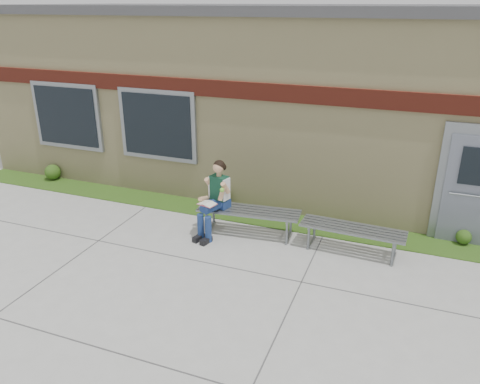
% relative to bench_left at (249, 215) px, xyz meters
% --- Properties ---
extents(ground, '(80.00, 80.00, 0.00)m').
position_rel_bench_left_xyz_m(ground, '(0.40, -1.82, -0.40)').
color(ground, '#9E9E99').
rests_on(ground, ground).
extents(grass_strip, '(16.00, 0.80, 0.02)m').
position_rel_bench_left_xyz_m(grass_strip, '(0.40, 0.78, -0.39)').
color(grass_strip, '#274C14').
rests_on(grass_strip, ground).
extents(school_building, '(16.20, 6.22, 4.20)m').
position_rel_bench_left_xyz_m(school_building, '(0.40, 4.17, 1.70)').
color(school_building, beige).
rests_on(school_building, ground).
extents(bench_left, '(2.04, 0.75, 0.52)m').
position_rel_bench_left_xyz_m(bench_left, '(0.00, 0.00, 0.00)').
color(bench_left, slate).
rests_on(bench_left, ground).
extents(bench_right, '(1.90, 0.61, 0.49)m').
position_rel_bench_left_xyz_m(bench_right, '(2.00, 0.00, -0.02)').
color(bench_right, slate).
rests_on(bench_right, ground).
extents(girl, '(0.56, 0.92, 1.48)m').
position_rel_bench_left_xyz_m(girl, '(-0.62, -0.22, 0.38)').
color(girl, navy).
rests_on(girl, ground).
extents(shrub_west, '(0.39, 0.39, 0.39)m').
position_rel_bench_left_xyz_m(shrub_west, '(-5.73, 1.03, -0.18)').
color(shrub_west, '#274C14').
rests_on(shrub_west, grass_strip).
extents(shrub_mid, '(0.45, 0.45, 0.45)m').
position_rel_bench_left_xyz_m(shrub_mid, '(-1.05, 1.03, -0.16)').
color(shrub_mid, '#274C14').
rests_on(shrub_mid, grass_strip).
extents(shrub_east, '(0.28, 0.28, 0.28)m').
position_rel_bench_left_xyz_m(shrub_east, '(3.94, 1.03, -0.24)').
color(shrub_east, '#274C14').
rests_on(shrub_east, grass_strip).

